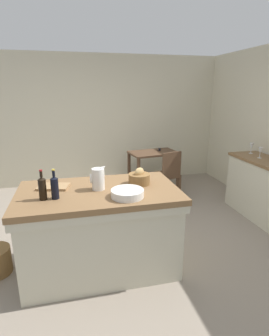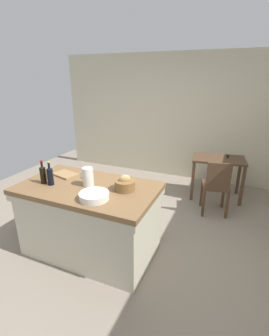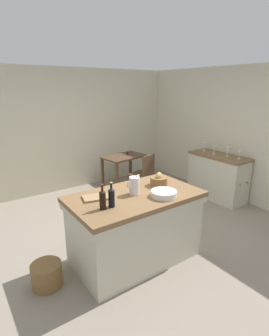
% 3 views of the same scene
% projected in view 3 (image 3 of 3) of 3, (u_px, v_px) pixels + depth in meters
% --- Properties ---
extents(ground_plane, '(6.76, 6.76, 0.00)m').
position_uv_depth(ground_plane, '(135.00, 237.00, 4.07)').
color(ground_plane, gray).
extents(wall_back, '(5.32, 0.12, 2.60)m').
position_uv_depth(wall_back, '(65.00, 131.00, 5.73)').
color(wall_back, beige).
rests_on(wall_back, ground).
extents(wall_right, '(0.12, 5.20, 2.60)m').
position_uv_depth(wall_right, '(245.00, 136.00, 5.13)').
color(wall_right, beige).
rests_on(wall_right, ground).
extents(island_table, '(1.64, 0.95, 0.91)m').
position_uv_depth(island_table, '(135.00, 225.00, 3.43)').
color(island_table, brown).
rests_on(island_table, ground).
extents(side_cabinet, '(0.52, 1.21, 0.91)m').
position_uv_depth(side_cabinet, '(217.00, 176.00, 5.41)').
color(side_cabinet, brown).
rests_on(side_cabinet, ground).
extents(writing_desk, '(0.97, 0.68, 0.81)m').
position_uv_depth(writing_desk, '(124.00, 161.00, 5.84)').
color(writing_desk, '#513826').
rests_on(writing_desk, ground).
extents(wooden_chair, '(0.49, 0.49, 0.92)m').
position_uv_depth(wooden_chair, '(144.00, 174.00, 5.40)').
color(wooden_chair, '#513826').
rests_on(wooden_chair, ground).
extents(pitcher, '(0.17, 0.13, 0.26)m').
position_uv_depth(pitcher, '(134.00, 185.00, 3.29)').
color(pitcher, silver).
rests_on(pitcher, island_table).
extents(wash_bowl, '(0.32, 0.32, 0.07)m').
position_uv_depth(wash_bowl, '(164.00, 194.00, 3.24)').
color(wash_bowl, silver).
rests_on(wash_bowl, island_table).
extents(bread_basket, '(0.23, 0.23, 0.18)m').
position_uv_depth(bread_basket, '(159.00, 181.00, 3.60)').
color(bread_basket, brown).
rests_on(bread_basket, island_table).
extents(cutting_board, '(0.35, 0.28, 0.02)m').
position_uv_depth(cutting_board, '(96.00, 197.00, 3.19)').
color(cutting_board, '#99754C').
rests_on(cutting_board, island_table).
extents(wine_bottle_dark, '(0.07, 0.07, 0.29)m').
position_uv_depth(wine_bottle_dark, '(111.00, 197.00, 2.93)').
color(wine_bottle_dark, black).
rests_on(wine_bottle_dark, island_table).
extents(wine_bottle_amber, '(0.07, 0.07, 0.29)m').
position_uv_depth(wine_bottle_amber, '(103.00, 199.00, 2.88)').
color(wine_bottle_amber, black).
rests_on(wine_bottle_amber, island_table).
extents(wine_glass_far_left, '(0.07, 0.07, 0.16)m').
position_uv_depth(wine_glass_far_left, '(239.00, 153.00, 4.96)').
color(wine_glass_far_left, white).
rests_on(wine_glass_far_left, side_cabinet).
extents(wine_glass_left, '(0.07, 0.07, 0.18)m').
position_uv_depth(wine_glass_left, '(228.00, 150.00, 5.15)').
color(wine_glass_left, white).
rests_on(wine_glass_left, side_cabinet).
extents(wine_glass_middle, '(0.07, 0.07, 0.17)m').
position_uv_depth(wine_glass_middle, '(214.00, 148.00, 5.33)').
color(wine_glass_middle, white).
rests_on(wine_glass_middle, side_cabinet).
extents(wine_glass_right, '(0.07, 0.07, 0.17)m').
position_uv_depth(wine_glass_right, '(205.00, 145.00, 5.60)').
color(wine_glass_right, white).
rests_on(wine_glass_right, side_cabinet).
extents(wicker_hamper, '(0.34, 0.34, 0.28)m').
position_uv_depth(wicker_hamper, '(47.00, 275.00, 3.03)').
color(wicker_hamper, brown).
rests_on(wicker_hamper, ground).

